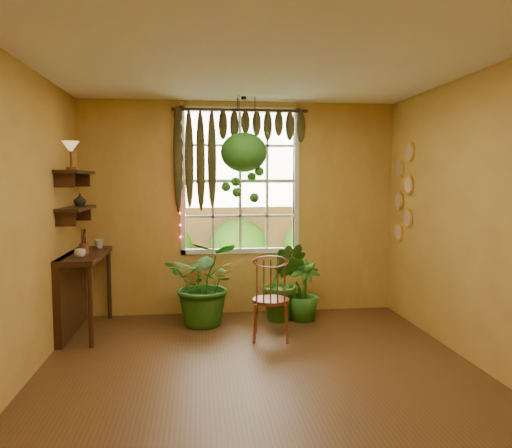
{
  "coord_description": "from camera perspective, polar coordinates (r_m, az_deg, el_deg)",
  "views": [
    {
      "loc": [
        -0.55,
        -4.1,
        1.71
      ],
      "look_at": [
        0.07,
        1.15,
        1.25
      ],
      "focal_mm": 35.0,
      "sensor_mm": 36.0,
      "label": 1
    }
  ],
  "objects": [
    {
      "name": "cup_a",
      "position": [
        5.57,
        -19.47,
        -3.16
      ],
      "size": [
        0.14,
        0.14,
        0.09
      ],
      "primitive_type": "imported",
      "rotation": [
        0.0,
        0.0,
        0.31
      ],
      "color": "silver",
      "rests_on": "counter_ledge"
    },
    {
      "name": "wall_back",
      "position": [
        6.38,
        -1.81,
        1.78
      ],
      "size": [
        4.0,
        0.0,
        4.0
      ],
      "primitive_type": "plane",
      "rotation": [
        1.57,
        0.0,
        0.0
      ],
      "color": "gold",
      "rests_on": "floor"
    },
    {
      "name": "potted_plant_right",
      "position": [
        6.17,
        5.4,
        -7.58
      ],
      "size": [
        0.49,
        0.49,
        0.74
      ],
      "primitive_type": "imported",
      "rotation": [
        0.0,
        0.0,
        0.22
      ],
      "color": "#174A13",
      "rests_on": "floor"
    },
    {
      "name": "valance_vine",
      "position": [
        6.3,
        -2.54,
        10.18
      ],
      "size": [
        1.7,
        0.12,
        1.1
      ],
      "color": "#32170D",
      "rests_on": "window"
    },
    {
      "name": "brush_jar",
      "position": [
        5.84,
        -19.08,
        -1.89
      ],
      "size": [
        0.09,
        0.09,
        0.35
      ],
      "color": "brown",
      "rests_on": "counter_ledge"
    },
    {
      "name": "potted_plant_left",
      "position": [
        5.95,
        -5.71,
        -6.69
      ],
      "size": [
        1.03,
        0.93,
        1.01
      ],
      "primitive_type": "imported",
      "rotation": [
        0.0,
        0.0,
        -0.17
      ],
      "color": "#174A13",
      "rests_on": "floor"
    },
    {
      "name": "floor",
      "position": [
        4.47,
        0.85,
        -17.45
      ],
      "size": [
        4.5,
        4.5,
        0.0
      ],
      "primitive_type": "plane",
      "color": "#533417",
      "rests_on": "ground"
    },
    {
      "name": "ceiling",
      "position": [
        4.25,
        0.9,
        18.48
      ],
      "size": [
        4.5,
        4.5,
        0.0
      ],
      "primitive_type": "plane",
      "rotation": [
        3.14,
        0.0,
        0.0
      ],
      "color": "white",
      "rests_on": "wall_back"
    },
    {
      "name": "window",
      "position": [
        6.4,
        -1.84,
        4.93
      ],
      "size": [
        1.52,
        0.1,
        1.86
      ],
      "color": "white",
      "rests_on": "wall_back"
    },
    {
      "name": "backyard",
      "position": [
        11.01,
        -2.64,
        2.79
      ],
      "size": [
        14.0,
        10.0,
        12.0
      ],
      "color": "#2E5919",
      "rests_on": "ground"
    },
    {
      "name": "cup_b",
      "position": [
        6.25,
        -17.51,
        -2.18
      ],
      "size": [
        0.14,
        0.14,
        0.1
      ],
      "primitive_type": "imported",
      "rotation": [
        0.0,
        0.0,
        -0.29
      ],
      "color": "beige",
      "rests_on": "counter_ledge"
    },
    {
      "name": "hanging_basket",
      "position": [
        6.01,
        -1.4,
        7.49
      ],
      "size": [
        0.56,
        0.56,
        1.27
      ],
      "color": "black",
      "rests_on": "ceiling"
    },
    {
      "name": "shelf_upper",
      "position": [
        5.85,
        -19.95,
        5.6
      ],
      "size": [
        0.25,
        0.9,
        0.04
      ],
      "primitive_type": "cube",
      "color": "#32170D",
      "rests_on": "wall_left"
    },
    {
      "name": "counter_ledge",
      "position": [
        5.97,
        -19.91,
        -6.47
      ],
      "size": [
        0.4,
        1.2,
        0.9
      ],
      "color": "#32170D",
      "rests_on": "floor"
    },
    {
      "name": "windsor_chair",
      "position": [
        5.44,
        1.72,
        -9.9
      ],
      "size": [
        0.46,
        0.48,
        1.07
      ],
      "rotation": [
        0.0,
        0.0,
        -0.17
      ],
      "color": "brown",
      "rests_on": "floor"
    },
    {
      "name": "potted_plant_mid",
      "position": [
        6.11,
        3.18,
        -6.62
      ],
      "size": [
        0.6,
        0.52,
        0.96
      ],
      "primitive_type": "imported",
      "rotation": [
        0.0,
        0.0,
        -0.2
      ],
      "color": "#174A13",
      "rests_on": "floor"
    },
    {
      "name": "string_lights",
      "position": [
        6.29,
        -8.71,
        5.32
      ],
      "size": [
        0.03,
        0.03,
        1.54
      ],
      "primitive_type": null,
      "color": "#FF2633",
      "rests_on": "window"
    },
    {
      "name": "wall_plates",
      "position": [
        6.41,
        16.52,
        3.38
      ],
      "size": [
        0.04,
        0.32,
        1.1
      ],
      "primitive_type": null,
      "color": "#FFEAD0",
      "rests_on": "wall_right"
    },
    {
      "name": "wall_right",
      "position": [
        4.84,
        25.06,
        0.28
      ],
      "size": [
        0.0,
        4.5,
        4.5
      ],
      "primitive_type": "plane",
      "rotation": [
        1.57,
        0.0,
        -1.57
      ],
      "color": "gold",
      "rests_on": "floor"
    },
    {
      "name": "wall_left",
      "position": [
        4.36,
        -26.16,
        -0.23
      ],
      "size": [
        0.0,
        4.5,
        4.5
      ],
      "primitive_type": "plane",
      "rotation": [
        1.57,
        0.0,
        1.57
      ],
      "color": "gold",
      "rests_on": "floor"
    },
    {
      "name": "shelf_lower",
      "position": [
        5.86,
        -19.83,
        1.69
      ],
      "size": [
        0.25,
        0.9,
        0.04
      ],
      "primitive_type": "cube",
      "color": "#32170D",
      "rests_on": "wall_left"
    },
    {
      "name": "shelf_vase",
      "position": [
        6.0,
        -19.49,
        2.62
      ],
      "size": [
        0.17,
        0.17,
        0.14
      ],
      "primitive_type": "imported",
      "rotation": [
        0.0,
        0.0,
        0.31
      ],
      "color": "#B2AD99",
      "rests_on": "shelf_lower"
    },
    {
      "name": "tiffany_lamp",
      "position": [
        5.63,
        -20.42,
        8.06
      ],
      "size": [
        0.18,
        0.18,
        0.3
      ],
      "color": "brown",
      "rests_on": "shelf_upper"
    }
  ]
}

